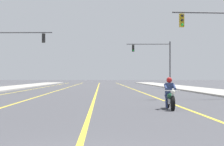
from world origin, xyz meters
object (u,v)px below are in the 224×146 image
(traffic_signal_mid_right, at_px, (157,57))
(traffic_signal_near_right, at_px, (217,39))
(motorcycle_with_rider, at_px, (170,96))
(traffic_signal_near_left, at_px, (12,50))

(traffic_signal_mid_right, bearing_deg, traffic_signal_near_right, -88.97)
(motorcycle_with_rider, xyz_separation_m, traffic_signal_near_right, (4.72, 8.54, 3.48))
(traffic_signal_near_right, distance_m, traffic_signal_mid_right, 25.05)
(traffic_signal_mid_right, bearing_deg, motorcycle_with_rider, -97.25)
(motorcycle_with_rider, height_order, traffic_signal_mid_right, traffic_signal_mid_right)
(traffic_signal_near_left, bearing_deg, motorcycle_with_rider, -60.14)
(motorcycle_with_rider, distance_m, traffic_signal_mid_right, 34.05)
(motorcycle_with_rider, bearing_deg, traffic_signal_near_right, 61.05)
(traffic_signal_near_right, height_order, traffic_signal_mid_right, same)
(traffic_signal_near_right, relative_size, traffic_signal_mid_right, 1.00)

